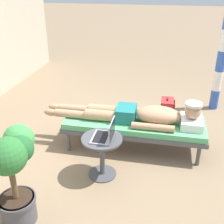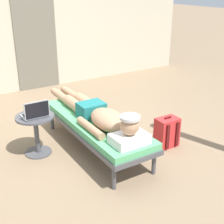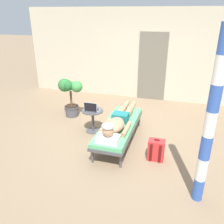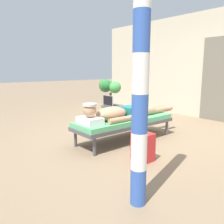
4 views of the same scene
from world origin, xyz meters
The scene contains 10 objects.
ground_plane centered at (0.00, 0.00, 0.00)m, with size 40.00×40.00×0.00m, color #8C7256.
house_wall_back centered at (0.08, 2.79, 1.35)m, with size 7.60×0.20×2.70m, color beige.
house_door_panel centered at (0.34, 2.68, 1.02)m, with size 0.84×0.03×2.04m, color #6D6759.
lounge_chair centered at (0.08, -0.18, 0.35)m, with size 0.64×1.94×0.42m.
person_reclining centered at (0.08, -0.27, 0.52)m, with size 0.53×2.17×0.33m.
side_table centered at (-0.61, 0.11, 0.36)m, with size 0.48×0.48×0.52m.
laptop centered at (-0.61, 0.06, 0.58)m, with size 0.31×0.24×0.23m.
backpack centered at (0.92, -0.61, 0.20)m, with size 0.30×0.26×0.42m.
potted_plant centered at (-1.47, 0.74, 0.65)m, with size 0.61×0.44×1.03m.
porch_post centered at (1.64, -1.45, 1.24)m, with size 0.15×0.15×2.48m.
Camera 4 is at (3.05, -2.95, 1.28)m, focal length 37.19 mm.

